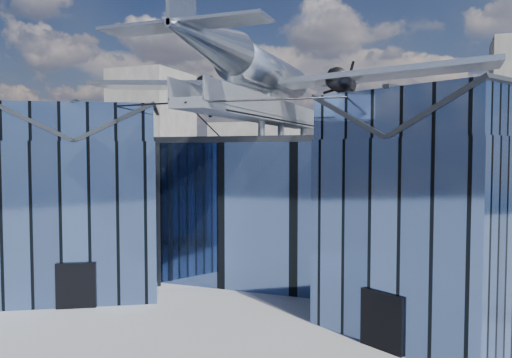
% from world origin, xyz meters
% --- Properties ---
extents(ground_plane, '(120.00, 120.00, 0.00)m').
position_xyz_m(ground_plane, '(0.00, 0.00, 0.00)').
color(ground_plane, gray).
extents(museum, '(32.88, 24.50, 17.60)m').
position_xyz_m(museum, '(0.00, 5.82, 5.54)').
color(museum, '#4B6599').
rests_on(museum, ground).
extents(bg_towers, '(77.00, 24.50, 26.00)m').
position_xyz_m(bg_towers, '(1.45, 50.49, 10.01)').
color(bg_towers, gray).
rests_on(bg_towers, ground).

